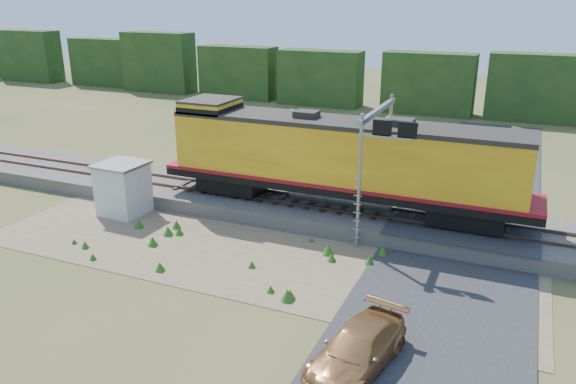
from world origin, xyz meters
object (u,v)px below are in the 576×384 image
at_px(shed, 123,188).
at_px(signal_gantry, 380,138).
at_px(car, 357,350).
at_px(locomotive, 336,158).

relative_size(shed, signal_gantry, 0.45).
height_order(signal_gantry, car, signal_gantry).
height_order(shed, signal_gantry, signal_gantry).
xyz_separation_m(locomotive, car, (4.70, -11.64, -2.78)).
relative_size(locomotive, car, 4.18).
height_order(locomotive, signal_gantry, signal_gantry).
distance_m(locomotive, signal_gantry, 2.85).
distance_m(shed, signal_gantry, 14.08).
bearing_deg(car, shed, 163.17).
bearing_deg(locomotive, signal_gantry, -15.19).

